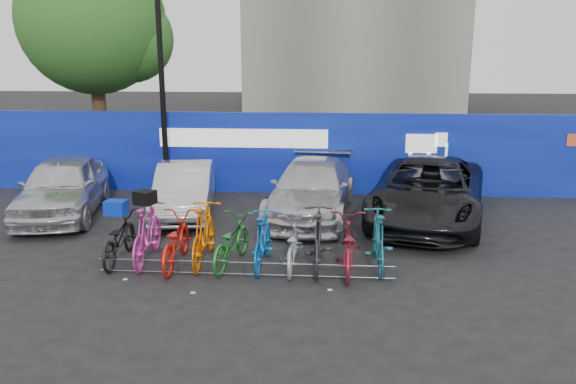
# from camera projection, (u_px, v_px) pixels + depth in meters

# --- Properties ---
(ground) EXTENTS (100.00, 100.00, 0.00)m
(ground) POSITION_uv_depth(u_px,v_px,m) (249.00, 265.00, 11.14)
(ground) COLOR black
(ground) RESTS_ON ground
(hoarding) EXTENTS (22.00, 0.18, 2.40)m
(hoarding) POSITION_uv_depth(u_px,v_px,m) (277.00, 153.00, 16.66)
(hoarding) COLOR #0A1090
(hoarding) RESTS_ON ground
(tree) EXTENTS (5.40, 5.20, 7.80)m
(tree) POSITION_uv_depth(u_px,v_px,m) (99.00, 25.00, 20.14)
(tree) COLOR #382314
(tree) RESTS_ON ground
(lamppost) EXTENTS (0.25, 0.50, 6.11)m
(lamppost) POSITION_uv_depth(u_px,v_px,m) (162.00, 83.00, 15.81)
(lamppost) COLOR black
(lamppost) RESTS_ON ground
(bike_rack) EXTENTS (5.60, 0.03, 0.30)m
(bike_rack) POSITION_uv_depth(u_px,v_px,m) (245.00, 269.00, 10.53)
(bike_rack) COLOR #595B60
(bike_rack) RESTS_ON ground
(car_0) EXTENTS (2.70, 4.75, 1.52)m
(car_0) POSITION_uv_depth(u_px,v_px,m) (63.00, 187.00, 14.38)
(car_0) COLOR #BABABE
(car_0) RESTS_ON ground
(car_1) EXTENTS (1.97, 4.14, 1.31)m
(car_1) POSITION_uv_depth(u_px,v_px,m) (185.00, 189.00, 14.54)
(car_1) COLOR #B0AFB4
(car_1) RESTS_ON ground
(car_2) EXTENTS (2.46, 4.99, 1.39)m
(car_2) POSITION_uv_depth(u_px,v_px,m) (312.00, 189.00, 14.40)
(car_2) COLOR #BBBAC0
(car_2) RESTS_ON ground
(car_3) EXTENTS (3.84, 5.99, 1.54)m
(car_3) POSITION_uv_depth(u_px,v_px,m) (428.00, 191.00, 13.91)
(car_3) COLOR black
(car_3) RESTS_ON ground
(bike_0) EXTENTS (0.72, 1.89, 0.98)m
(bike_0) POSITION_uv_depth(u_px,v_px,m) (119.00, 238.00, 11.23)
(bike_0) COLOR black
(bike_0) RESTS_ON ground
(bike_1) EXTENTS (0.66, 2.04, 1.21)m
(bike_1) POSITION_uv_depth(u_px,v_px,m) (147.00, 233.00, 11.16)
(bike_1) COLOR #D136A1
(bike_1) RESTS_ON ground
(bike_2) EXTENTS (0.72, 1.95, 1.02)m
(bike_2) POSITION_uv_depth(u_px,v_px,m) (175.00, 241.00, 11.01)
(bike_2) COLOR red
(bike_2) RESTS_ON ground
(bike_3) EXTENTS (0.58, 2.02, 1.21)m
(bike_3) POSITION_uv_depth(u_px,v_px,m) (204.00, 234.00, 11.13)
(bike_3) COLOR #EA6603
(bike_3) RESTS_ON ground
(bike_4) EXTENTS (0.99, 1.94, 0.97)m
(bike_4) POSITION_uv_depth(u_px,v_px,m) (231.00, 242.00, 11.04)
(bike_4) COLOR #1E6F26
(bike_4) RESTS_ON ground
(bike_5) EXTENTS (0.60, 1.85, 1.10)m
(bike_5) POSITION_uv_depth(u_px,v_px,m) (263.00, 240.00, 10.93)
(bike_5) COLOR #0C5AB2
(bike_5) RESTS_ON ground
(bike_6) EXTENTS (0.63, 1.78, 0.93)m
(bike_6) POSITION_uv_depth(u_px,v_px,m) (292.00, 245.00, 10.90)
(bike_6) COLOR #A3A6AB
(bike_6) RESTS_ON ground
(bike_7) EXTENTS (0.57, 2.00, 1.20)m
(bike_7) POSITION_uv_depth(u_px,v_px,m) (318.00, 239.00, 10.83)
(bike_7) COLOR #29292C
(bike_7) RESTS_ON ground
(bike_8) EXTENTS (0.75, 2.01, 1.05)m
(bike_8) POSITION_uv_depth(u_px,v_px,m) (347.00, 245.00, 10.73)
(bike_8) COLOR maroon
(bike_8) RESTS_ON ground
(bike_9) EXTENTS (0.55, 1.92, 1.15)m
(bike_9) POSITION_uv_depth(u_px,v_px,m) (378.00, 239.00, 10.89)
(bike_9) COLOR #1A6575
(bike_9) RESTS_ON ground
(cargo_crate) EXTENTS (0.44, 0.35, 0.29)m
(cargo_crate) POSITION_uv_depth(u_px,v_px,m) (116.00, 208.00, 11.08)
(cargo_crate) COLOR #0624B2
(cargo_crate) RESTS_ON bike_0
(cargo_topcase) EXTENTS (0.45, 0.43, 0.27)m
(cargo_topcase) POSITION_uv_depth(u_px,v_px,m) (145.00, 197.00, 10.98)
(cargo_topcase) COLOR black
(cargo_topcase) RESTS_ON bike_1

